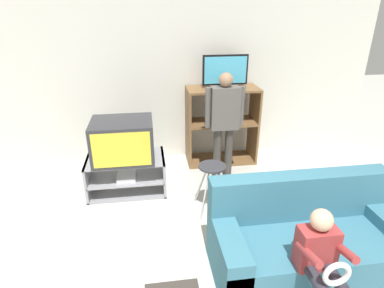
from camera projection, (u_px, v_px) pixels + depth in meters
wall_back at (171, 77)px, 4.87m from camera, size 6.40×0.06×2.60m
tv_stand at (127, 174)px, 4.28m from camera, size 1.01×0.59×0.49m
television_main at (123, 140)px, 4.06m from camera, size 0.76×0.61×0.52m
media_shelf at (221, 125)px, 4.96m from camera, size 1.07×0.49×1.19m
television_flat at (225, 72)px, 4.66m from camera, size 0.67×0.20×0.47m
folding_stool at (212, 175)px, 3.78m from camera, size 0.36×0.43×0.61m
couch at (306, 243)px, 2.98m from camera, size 1.74×0.80×0.89m
person_standing_adult at (224, 118)px, 4.33m from camera, size 0.53×0.20×1.53m
person_seated_child at (321, 259)px, 2.41m from camera, size 0.33×0.43×0.96m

